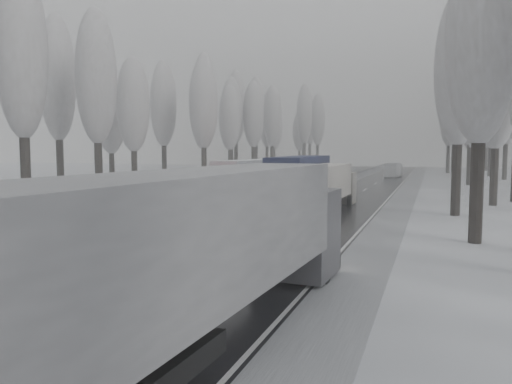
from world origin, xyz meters
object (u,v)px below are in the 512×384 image
Objects in this scene: truck_grey_tarp at (215,242)px; truck_red_white at (250,179)px; truck_red_red at (262,173)px; truck_cream_box at (326,185)px; box_truck_distant at (393,170)px; truck_blue_box at (304,177)px.

truck_grey_tarp is 1.11× the size of truck_red_white.
truck_grey_tarp reaches higher than truck_red_white.
truck_cream_box is at bearing -53.72° from truck_red_red.
truck_cream_box is (-2.45, 25.94, -0.40)m from truck_grey_tarp.
truck_red_red is at bearing -105.65° from box_truck_distant.
box_truck_distant is (3.88, 48.11, -1.22)m from truck_blue_box.
box_truck_distant is 0.45× the size of truck_red_white.
truck_red_white reaches higher than truck_red_red.
truck_cream_box is 0.93× the size of truck_red_white.
truck_red_white is 1.10× the size of truck_red_red.
truck_blue_box is 4.84m from truck_red_white.
truck_blue_box is 16.45m from truck_red_red.
box_truck_distant is at bearing 84.00° from truck_red_white.
truck_grey_tarp is 30.18m from truck_blue_box.
truck_red_red is (-8.56, 14.04, -0.41)m from truck_blue_box.
truck_blue_box is (-5.14, 29.74, -0.06)m from truck_grey_tarp.
truck_red_red is at bearing 109.15° from truck_red_white.
truck_cream_box is at bearing 98.89° from truck_grey_tarp.
truck_grey_tarp is 1.19× the size of truck_cream_box.
truck_red_red is (-12.44, -34.07, 0.81)m from box_truck_distant.
truck_red_white is (-8.71, -48.09, 1.01)m from box_truck_distant.
truck_blue_box reaches higher than box_truck_distant.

